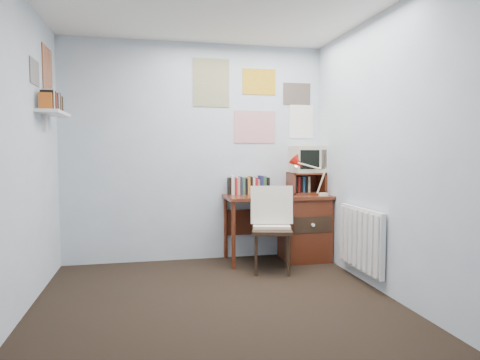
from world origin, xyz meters
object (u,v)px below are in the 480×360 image
object	(u,v)px
crt_tv	(307,158)
tv_riser	(306,183)
desk_chair	(272,231)
desk_lamp	(324,178)
wall_shelf	(54,113)
radiator	(361,239)
desk	(299,225)

from	to	relation	value
crt_tv	tv_riser	bearing A→B (deg)	-137.27
crt_tv	desk_chair	bearing A→B (deg)	-140.48
desk_lamp	tv_riser	distance (m)	0.30
desk_lamp	tv_riser	world-z (taller)	desk_lamp
desk_lamp	wall_shelf	distance (m)	2.88
desk_lamp	radiator	bearing A→B (deg)	-104.32
desk	radiator	distance (m)	0.97
desk_chair	tv_riser	xyz separation A→B (m)	(0.58, 0.54, 0.45)
desk_lamp	crt_tv	xyz separation A→B (m)	(-0.09, 0.29, 0.22)
crt_tv	radiator	xyz separation A→B (m)	(0.15, -1.06, -0.76)
desk_chair	crt_tv	bearing A→B (deg)	57.25
desk_chair	radiator	size ratio (longest dim) A/B	1.09
desk	wall_shelf	size ratio (longest dim) A/B	1.94
desk	desk_chair	world-z (taller)	desk_chair
crt_tv	wall_shelf	world-z (taller)	wall_shelf
desk_chair	tv_riser	world-z (taller)	tv_riser
radiator	tv_riser	bearing A→B (deg)	99.28
desk	crt_tv	size ratio (longest dim) A/B	3.31
desk	desk_lamp	distance (m)	0.62
desk	crt_tv	xyz separation A→B (m)	(0.14, 0.13, 0.78)
desk	tv_riser	world-z (taller)	tv_riser
desk_lamp	radiator	size ratio (longest dim) A/B	0.51
desk_lamp	radiator	xyz separation A→B (m)	(0.06, -0.77, -0.54)
wall_shelf	crt_tv	bearing A→B (deg)	10.66
tv_riser	crt_tv	size ratio (longest dim) A/B	1.10
desk_chair	tv_riser	bearing A→B (deg)	57.13
desk	wall_shelf	bearing A→B (deg)	-171.60
tv_riser	desk_lamp	bearing A→B (deg)	-68.23
crt_tv	radiator	distance (m)	1.31
tv_riser	wall_shelf	xyz separation A→B (m)	(-2.69, -0.49, 0.74)
desk	tv_riser	distance (m)	0.51
desk_chair	desk_lamp	xyz separation A→B (m)	(0.69, 0.27, 0.53)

